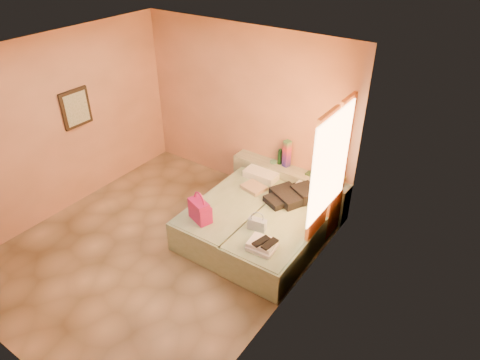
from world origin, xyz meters
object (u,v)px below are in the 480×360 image
object	(u,v)px
bed_left	(234,213)
flower_vase	(340,178)
magenta_handbag	(200,210)
green_book	(311,174)
blue_handbag	(257,224)
headboard_ledge	(289,186)
bed_right	(285,234)
towel_stack	(262,246)
water_bottle	(280,157)

from	to	relation	value
bed_left	flower_vase	bearing A→B (deg)	40.78
magenta_handbag	bed_left	bearing A→B (deg)	100.65
green_book	bed_left	bearing A→B (deg)	-122.09
blue_handbag	headboard_ledge	bearing A→B (deg)	91.53
bed_right	green_book	bearing A→B (deg)	97.71
blue_handbag	towel_stack	xyz separation A→B (m)	(0.27, -0.30, -0.03)
headboard_ledge	blue_handbag	distance (m)	1.49
towel_stack	flower_vase	bearing A→B (deg)	81.12
blue_handbag	towel_stack	distance (m)	0.41
bed_left	water_bottle	distance (m)	1.25
bed_left	green_book	xyz separation A→B (m)	(0.74, 1.10, 0.41)
water_bottle	blue_handbag	xyz separation A→B (m)	(0.53, -1.51, -0.20)
bed_left	bed_right	bearing A→B (deg)	-0.72
bed_left	flower_vase	world-z (taller)	flower_vase
headboard_ledge	towel_stack	distance (m)	1.84
headboard_ledge	bed_left	size ratio (longest dim) A/B	1.02
flower_vase	blue_handbag	distance (m)	1.57
green_book	blue_handbag	size ratio (longest dim) A/B	0.66
magenta_handbag	blue_handbag	distance (m)	0.83
water_bottle	flower_vase	size ratio (longest dim) A/B	1.07
water_bottle	flower_vase	xyz separation A→B (m)	(1.08, -0.04, -0.01)
headboard_ledge	green_book	world-z (taller)	green_book
blue_handbag	bed_left	bearing A→B (deg)	139.94
headboard_ledge	bed_right	xyz separation A→B (m)	(0.52, -1.05, -0.08)
bed_left	blue_handbag	distance (m)	0.84
flower_vase	green_book	bearing A→B (deg)	177.51
water_bottle	green_book	distance (m)	0.61
magenta_handbag	towel_stack	world-z (taller)	magenta_handbag
green_book	flower_vase	distance (m)	0.49
bed_right	water_bottle	distance (m)	1.45
magenta_handbag	green_book	bearing A→B (deg)	84.27
headboard_ledge	blue_handbag	xyz separation A→B (m)	(0.29, -1.44, 0.26)
green_book	towel_stack	xyz separation A→B (m)	(0.20, -1.79, -0.11)
bed_left	bed_right	size ratio (longest dim) A/B	1.00
bed_right	blue_handbag	world-z (taller)	blue_handbag
flower_vase	bed_right	bearing A→B (deg)	-106.43
headboard_ledge	blue_handbag	size ratio (longest dim) A/B	8.10
bed_right	flower_vase	distance (m)	1.24
green_book	towel_stack	size ratio (longest dim) A/B	0.48
green_book	magenta_handbag	size ratio (longest dim) A/B	0.48
water_bottle	blue_handbag	bearing A→B (deg)	-70.57
water_bottle	towel_stack	size ratio (longest dim) A/B	0.75
green_book	flower_vase	world-z (taller)	flower_vase
headboard_ledge	bed_right	distance (m)	1.18
flower_vase	towel_stack	bearing A→B (deg)	-98.88
water_bottle	magenta_handbag	distance (m)	1.81
green_book	magenta_handbag	distance (m)	1.96
green_book	magenta_handbag	world-z (taller)	magenta_handbag
water_bottle	green_book	world-z (taller)	water_bottle
green_book	blue_handbag	xyz separation A→B (m)	(-0.07, -1.48, -0.08)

